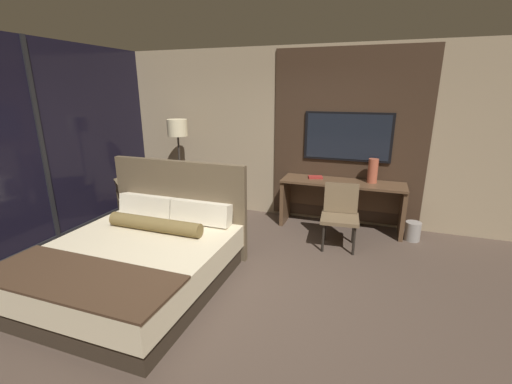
{
  "coord_description": "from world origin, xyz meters",
  "views": [
    {
      "loc": [
        1.33,
        -3.0,
        2.13
      ],
      "look_at": [
        -0.1,
        1.03,
        0.85
      ],
      "focal_mm": 24.0,
      "sensor_mm": 36.0,
      "label": 1
    }
  ],
  "objects_px": {
    "tv": "(347,137)",
    "waste_bin": "(413,231)",
    "desk": "(342,196)",
    "floor_lamp": "(178,135)",
    "bed": "(137,259)",
    "desk_chair": "(340,210)",
    "vase_tall": "(373,171)",
    "armchair_by_window": "(146,209)",
    "book": "(315,177)"
  },
  "relations": [
    {
      "from": "armchair_by_window",
      "to": "floor_lamp",
      "type": "xyz_separation_m",
      "value": [
        0.27,
        0.69,
        1.13
      ]
    },
    {
      "from": "bed",
      "to": "vase_tall",
      "type": "relative_size",
      "value": 5.73
    },
    {
      "from": "armchair_by_window",
      "to": "floor_lamp",
      "type": "distance_m",
      "value": 1.35
    },
    {
      "from": "vase_tall",
      "to": "book",
      "type": "bearing_deg",
      "value": -179.09
    },
    {
      "from": "armchair_by_window",
      "to": "floor_lamp",
      "type": "bearing_deg",
      "value": -70.5
    },
    {
      "from": "floor_lamp",
      "to": "book",
      "type": "relative_size",
      "value": 6.48
    },
    {
      "from": "bed",
      "to": "vase_tall",
      "type": "xyz_separation_m",
      "value": [
        2.39,
        2.54,
        0.64
      ]
    },
    {
      "from": "bed",
      "to": "desk_chair",
      "type": "bearing_deg",
      "value": 42.1
    },
    {
      "from": "desk_chair",
      "to": "armchair_by_window",
      "type": "bearing_deg",
      "value": 179.02
    },
    {
      "from": "bed",
      "to": "book",
      "type": "distance_m",
      "value": 2.99
    },
    {
      "from": "desk",
      "to": "book",
      "type": "relative_size",
      "value": 7.32
    },
    {
      "from": "desk_chair",
      "to": "book",
      "type": "distance_m",
      "value": 0.89
    },
    {
      "from": "tv",
      "to": "bed",
      "type": "bearing_deg",
      "value": -125.99
    },
    {
      "from": "tv",
      "to": "waste_bin",
      "type": "bearing_deg",
      "value": -19.51
    },
    {
      "from": "book",
      "to": "waste_bin",
      "type": "distance_m",
      "value": 1.64
    },
    {
      "from": "bed",
      "to": "tv",
      "type": "height_order",
      "value": "tv"
    },
    {
      "from": "armchair_by_window",
      "to": "vase_tall",
      "type": "bearing_deg",
      "value": -124.2
    },
    {
      "from": "armchair_by_window",
      "to": "waste_bin",
      "type": "bearing_deg",
      "value": -129.18
    },
    {
      "from": "vase_tall",
      "to": "desk",
      "type": "bearing_deg",
      "value": -173.82
    },
    {
      "from": "desk_chair",
      "to": "vase_tall",
      "type": "relative_size",
      "value": 2.38
    },
    {
      "from": "desk",
      "to": "desk_chair",
      "type": "bearing_deg",
      "value": -85.63
    },
    {
      "from": "desk",
      "to": "tv",
      "type": "relative_size",
      "value": 1.39
    },
    {
      "from": "desk",
      "to": "armchair_by_window",
      "type": "bearing_deg",
      "value": -163.49
    },
    {
      "from": "bed",
      "to": "waste_bin",
      "type": "xyz_separation_m",
      "value": [
        3.03,
        2.33,
        -0.17
      ]
    },
    {
      "from": "vase_tall",
      "to": "desk_chair",
      "type": "bearing_deg",
      "value": -117.7
    },
    {
      "from": "book",
      "to": "tv",
      "type": "bearing_deg",
      "value": 23.4
    },
    {
      "from": "bed",
      "to": "tv",
      "type": "relative_size",
      "value": 1.57
    },
    {
      "from": "bed",
      "to": "armchair_by_window",
      "type": "distance_m",
      "value": 1.92
    },
    {
      "from": "floor_lamp",
      "to": "book",
      "type": "height_order",
      "value": "floor_lamp"
    },
    {
      "from": "desk",
      "to": "book",
      "type": "height_order",
      "value": "book"
    },
    {
      "from": "armchair_by_window",
      "to": "vase_tall",
      "type": "xyz_separation_m",
      "value": [
        3.47,
        0.95,
        0.7
      ]
    },
    {
      "from": "desk_chair",
      "to": "armchair_by_window",
      "type": "distance_m",
      "value": 3.12
    },
    {
      "from": "desk",
      "to": "floor_lamp",
      "type": "bearing_deg",
      "value": -175.65
    },
    {
      "from": "desk",
      "to": "book",
      "type": "xyz_separation_m",
      "value": [
        -0.44,
        0.03,
        0.26
      ]
    },
    {
      "from": "tv",
      "to": "waste_bin",
      "type": "distance_m",
      "value": 1.71
    },
    {
      "from": "tv",
      "to": "vase_tall",
      "type": "height_order",
      "value": "tv"
    },
    {
      "from": "floor_lamp",
      "to": "book",
      "type": "xyz_separation_m",
      "value": [
        2.34,
        0.24,
        -0.6
      ]
    },
    {
      "from": "bed",
      "to": "tv",
      "type": "bearing_deg",
      "value": 54.01
    },
    {
      "from": "desk_chair",
      "to": "book",
      "type": "height_order",
      "value": "desk_chair"
    },
    {
      "from": "floor_lamp",
      "to": "vase_tall",
      "type": "height_order",
      "value": "floor_lamp"
    },
    {
      "from": "bed",
      "to": "armchair_by_window",
      "type": "height_order",
      "value": "bed"
    },
    {
      "from": "desk",
      "to": "floor_lamp",
      "type": "height_order",
      "value": "floor_lamp"
    },
    {
      "from": "desk_chair",
      "to": "waste_bin",
      "type": "xyz_separation_m",
      "value": [
        1.01,
        0.51,
        -0.38
      ]
    },
    {
      "from": "book",
      "to": "waste_bin",
      "type": "xyz_separation_m",
      "value": [
        1.5,
        -0.19,
        -0.65
      ]
    },
    {
      "from": "waste_bin",
      "to": "armchair_by_window",
      "type": "bearing_deg",
      "value": -169.7
    },
    {
      "from": "tv",
      "to": "vase_tall",
      "type": "relative_size",
      "value": 3.65
    },
    {
      "from": "bed",
      "to": "book",
      "type": "relative_size",
      "value": 8.25
    },
    {
      "from": "desk",
      "to": "desk_chair",
      "type": "xyz_separation_m",
      "value": [
        0.05,
        -0.67,
        -0.01
      ]
    },
    {
      "from": "desk",
      "to": "tv",
      "type": "xyz_separation_m",
      "value": [
        0.0,
        0.22,
        0.9
      ]
    },
    {
      "from": "desk",
      "to": "waste_bin",
      "type": "bearing_deg",
      "value": -8.33
    }
  ]
}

